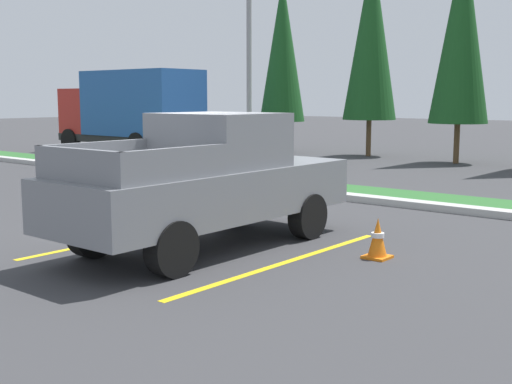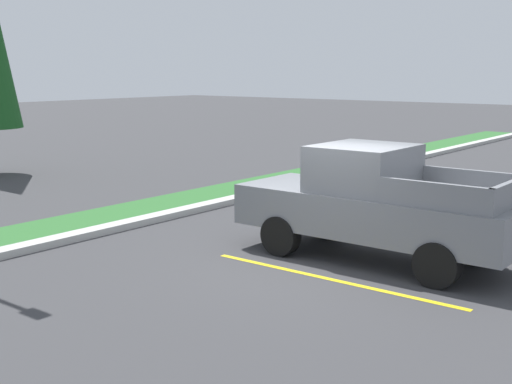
% 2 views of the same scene
% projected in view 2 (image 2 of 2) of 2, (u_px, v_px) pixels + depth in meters
% --- Properties ---
extents(ground_plane, '(120.00, 120.00, 0.00)m').
position_uv_depth(ground_plane, '(321.00, 266.00, 11.98)').
color(ground_plane, '#38383A').
extents(parking_line_near, '(0.12, 4.80, 0.01)m').
position_uv_depth(parking_line_near, '(331.00, 279.00, 11.19)').
color(parking_line_near, yellow).
rests_on(parking_line_near, ground).
extents(parking_line_far, '(0.12, 4.80, 0.01)m').
position_uv_depth(parking_line_far, '(412.00, 242.00, 13.59)').
color(parking_line_far, yellow).
rests_on(parking_line_far, ground).
extents(curb_strip, '(56.00, 0.40, 0.15)m').
position_uv_depth(curb_strip, '(133.00, 223.00, 15.01)').
color(curb_strip, '#B2B2AD').
rests_on(curb_strip, ground).
extents(grass_median, '(56.00, 1.80, 0.06)m').
position_uv_depth(grass_median, '(101.00, 218.00, 15.69)').
color(grass_median, '#2D662D').
rests_on(grass_median, ground).
extents(pickup_truck_main, '(1.98, 5.23, 2.10)m').
position_uv_depth(pickup_truck_main, '(375.00, 204.00, 12.24)').
color(pickup_truck_main, black).
rests_on(pickup_truck_main, ground).
extents(traffic_cone, '(0.36, 0.36, 0.60)m').
position_uv_depth(traffic_cone, '(386.00, 214.00, 14.87)').
color(traffic_cone, orange).
rests_on(traffic_cone, ground).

